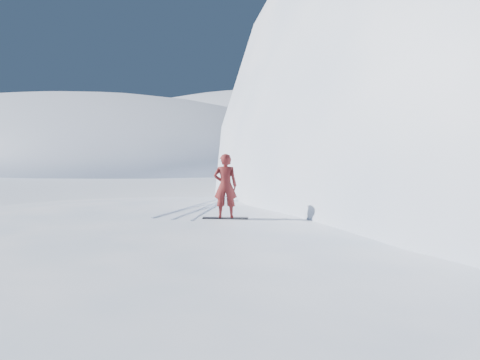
{
  "coord_description": "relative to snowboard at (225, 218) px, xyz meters",
  "views": [
    {
      "loc": [
        8.43,
        -9.39,
        4.84
      ],
      "look_at": [
        1.7,
        4.07,
        3.5
      ],
      "focal_mm": 35.0,
      "sensor_mm": 36.0,
      "label": 1
    }
  ],
  "objects": [
    {
      "name": "snowboarder",
      "position": [
        0.0,
        0.0,
        0.99
      ],
      "size": [
        0.85,
        0.73,
        1.96
      ],
      "primitive_type": "imported",
      "rotation": [
        0.0,
        0.0,
        3.58
      ],
      "color": "maroon",
      "rests_on": "snowboard"
    },
    {
      "name": "snowboard",
      "position": [
        0.0,
        0.0,
        0.0
      ],
      "size": [
        1.38,
        0.84,
        0.02
      ],
      "primitive_type": "cube",
      "rotation": [
        0.0,
        0.0,
        0.44
      ],
      "color": "black",
      "rests_on": "near_ridge"
    },
    {
      "name": "far_ridge_c",
      "position": [
        -41.7,
        106.93,
        -2.41
      ],
      "size": [
        140.0,
        90.0,
        36.0
      ],
      "primitive_type": "ellipsoid",
      "color": "white",
      "rests_on": "ground"
    },
    {
      "name": "wind_bumps",
      "position": [
        -2.25,
        -0.96,
        -2.41
      ],
      "size": [
        16.0,
        14.4,
        1.0
      ],
      "color": "white",
      "rests_on": "ground"
    },
    {
      "name": "ground",
      "position": [
        -1.7,
        -3.07,
        -2.41
      ],
      "size": [
        400.0,
        400.0,
        0.0
      ],
      "primitive_type": "plane",
      "color": "white",
      "rests_on": "ground"
    },
    {
      "name": "far_ridge_a",
      "position": [
        -71.7,
        56.93,
        -2.41
      ],
      "size": [
        120.0,
        70.0,
        28.0
      ],
      "primitive_type": "ellipsoid",
      "color": "white",
      "rests_on": "ground"
    },
    {
      "name": "near_ridge",
      "position": [
        -0.7,
        -0.07,
        -2.41
      ],
      "size": [
        36.0,
        28.0,
        4.8
      ],
      "primitive_type": "ellipsoid",
      "color": "white",
      "rests_on": "ground"
    },
    {
      "name": "board_tracks",
      "position": [
        -1.91,
        2.05,
        0.01
      ],
      "size": [
        1.89,
        5.99,
        0.04
      ],
      "color": "silver",
      "rests_on": "ground"
    }
  ]
}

